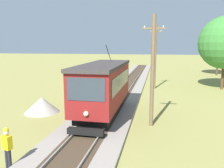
{
  "coord_description": "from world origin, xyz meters",
  "views": [
    {
      "loc": [
        3.67,
        3.0,
        5.08
      ],
      "look_at": [
        0.15,
        20.52,
        2.01
      ],
      "focal_mm": 36.34,
      "sensor_mm": 36.0,
      "label": 1
    }
  ],
  "objects_px": {
    "utility_pole_near_tram": "(153,71)",
    "utility_pole_mid": "(155,56)",
    "gravel_pile": "(42,105)",
    "tree_left_far": "(219,41)",
    "red_tram": "(104,87)",
    "track_worker": "(7,146)"
  },
  "relations": [
    {
      "from": "red_tram",
      "to": "tree_left_far",
      "type": "bearing_deg",
      "value": 62.36
    },
    {
      "from": "gravel_pile",
      "to": "tree_left_far",
      "type": "height_order",
      "value": "tree_left_far"
    },
    {
      "from": "tree_left_far",
      "to": "red_tram",
      "type": "bearing_deg",
      "value": -117.64
    },
    {
      "from": "utility_pole_near_tram",
      "to": "tree_left_far",
      "type": "distance_m",
      "value": 29.27
    },
    {
      "from": "red_tram",
      "to": "utility_pole_mid",
      "type": "distance_m",
      "value": 12.1
    },
    {
      "from": "utility_pole_mid",
      "to": "gravel_pile",
      "type": "distance_m",
      "value": 14.42
    },
    {
      "from": "red_tram",
      "to": "utility_pole_near_tram",
      "type": "relative_size",
      "value": 1.24
    },
    {
      "from": "track_worker",
      "to": "utility_pole_mid",
      "type": "bearing_deg",
      "value": 0.9
    },
    {
      "from": "utility_pole_near_tram",
      "to": "utility_pole_mid",
      "type": "distance_m",
      "value": 12.7
    },
    {
      "from": "utility_pole_near_tram",
      "to": "tree_left_far",
      "type": "xyz_separation_m",
      "value": [
        10.29,
        27.31,
        2.23
      ]
    },
    {
      "from": "utility_pole_mid",
      "to": "track_worker",
      "type": "height_order",
      "value": "utility_pole_mid"
    },
    {
      "from": "utility_pole_near_tram",
      "to": "gravel_pile",
      "type": "relative_size",
      "value": 2.62
    },
    {
      "from": "utility_pole_near_tram",
      "to": "tree_left_far",
      "type": "bearing_deg",
      "value": 69.35
    },
    {
      "from": "red_tram",
      "to": "track_worker",
      "type": "relative_size",
      "value": 4.79
    },
    {
      "from": "gravel_pile",
      "to": "tree_left_far",
      "type": "distance_m",
      "value": 32.34
    },
    {
      "from": "utility_pole_mid",
      "to": "tree_left_far",
      "type": "relative_size",
      "value": 0.87
    },
    {
      "from": "utility_pole_near_tram",
      "to": "track_worker",
      "type": "bearing_deg",
      "value": -131.83
    },
    {
      "from": "utility_pole_near_tram",
      "to": "track_worker",
      "type": "distance_m",
      "value": 8.86
    },
    {
      "from": "red_tram",
      "to": "tree_left_far",
      "type": "relative_size",
      "value": 1.0
    },
    {
      "from": "gravel_pile",
      "to": "track_worker",
      "type": "height_order",
      "value": "track_worker"
    },
    {
      "from": "red_tram",
      "to": "utility_pole_mid",
      "type": "xyz_separation_m",
      "value": [
        3.38,
        11.5,
        1.64
      ]
    },
    {
      "from": "utility_pole_mid",
      "to": "track_worker",
      "type": "distance_m",
      "value": 20.04
    }
  ]
}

